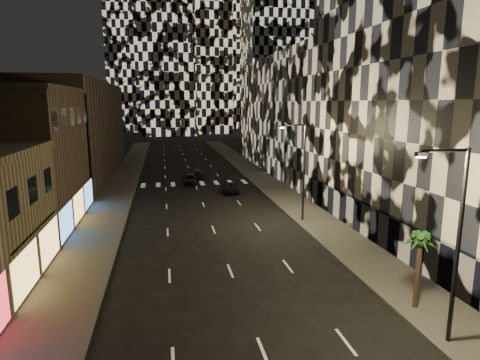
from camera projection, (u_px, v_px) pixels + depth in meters
name	position (u px, v px, depth m)	size (l,w,h in m)	color
sidewalk_left	(120.00, 186.00, 53.79)	(4.00, 120.00, 0.15)	#47443F
sidewalk_right	(265.00, 180.00, 57.47)	(4.00, 120.00, 0.15)	#47443F
curb_left	(136.00, 185.00, 54.17)	(0.20, 120.00, 0.15)	#4C4C47
curb_right	(250.00, 181.00, 57.09)	(0.20, 120.00, 0.15)	#4C4C47
retail_brown	(16.00, 160.00, 35.46)	(10.00, 15.00, 12.00)	#4D3C2B
retail_filler_left	(77.00, 130.00, 60.83)	(10.00, 40.00, 14.00)	#4D3C2B
midrise_right	(462.00, 103.00, 32.65)	(16.00, 25.00, 22.00)	#232326
midrise_base	(368.00, 220.00, 33.03)	(0.60, 25.00, 3.00)	#383838
midrise_filler_right	(315.00, 116.00, 64.37)	(16.00, 40.00, 18.00)	#232326
streetlight_near	(454.00, 234.00, 17.59)	(2.55, 0.25, 9.00)	black
streetlight_far	(302.00, 165.00, 36.88)	(2.55, 0.25, 9.00)	black
car_dark_midlane	(190.00, 179.00, 54.98)	(1.72, 4.29, 1.46)	black
car_dark_oncoming	(198.00, 173.00, 60.27)	(1.66, 4.07, 1.18)	black
car_dark_rightlane	(231.00, 188.00, 49.99)	(1.96, 4.25, 1.18)	black
palm_tree	(420.00, 245.00, 21.05)	(2.13, 2.17, 4.25)	#47331E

